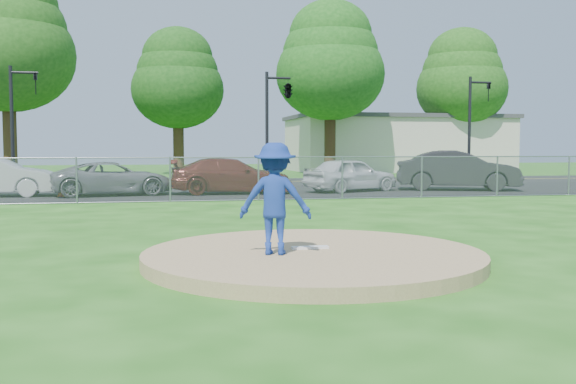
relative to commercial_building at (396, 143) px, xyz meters
name	(u,v)px	position (x,y,z in m)	size (l,w,h in m)	color
ground	(237,206)	(-16.00, -28.00, -2.16)	(120.00, 120.00, 0.00)	#1B5612
pitchers_mound	(313,257)	(-16.00, -38.00, -2.06)	(5.40, 5.40, 0.20)	#A18358
pitching_rubber	(310,248)	(-16.00, -37.80, -1.94)	(0.60, 0.15, 0.04)	white
chain_link_fence	(230,179)	(-16.00, -26.00, -1.41)	(40.00, 0.06, 1.50)	gray
parking_lot	(218,192)	(-16.00, -21.50, -2.15)	(50.00, 8.00, 0.01)	black
street	(204,182)	(-16.00, -14.00, -2.16)	(60.00, 7.00, 0.01)	black
commercial_building	(396,143)	(0.00, 0.00, 0.00)	(16.40, 9.40, 4.30)	beige
tree_left	(7,39)	(-27.00, -7.00, 6.08)	(7.84, 7.84, 12.53)	#3C2716
tree_center	(178,78)	(-17.00, -4.00, 4.31)	(6.16, 6.16, 9.84)	#3C2615
tree_right	(330,60)	(-7.00, -6.00, 5.49)	(7.28, 7.28, 11.63)	#342013
tree_far_right	(462,77)	(4.00, -3.00, 4.90)	(6.72, 6.72, 10.74)	#3C2915
traffic_signal_left	(17,114)	(-24.76, -16.00, 1.20)	(1.28, 0.20, 5.60)	black
traffic_signal_center	(286,92)	(-12.03, -16.00, 2.45)	(1.42, 2.48, 5.60)	black
traffic_signal_right	(474,119)	(-1.76, -16.00, 1.20)	(1.28, 0.20, 5.60)	black
pitcher	(275,199)	(-16.65, -38.19, -1.10)	(1.11, 0.64, 1.72)	navy
traffic_cone	(62,186)	(-21.91, -22.67, -1.78)	(0.38, 0.38, 0.73)	#DF480B
parked_car_gray	(113,178)	(-20.08, -22.47, -1.51)	(2.13, 4.61, 1.28)	slate
parked_car_darkred	(231,176)	(-15.56, -22.54, -1.45)	(1.97, 4.84, 1.40)	#5B1D16
parked_car_pearl	(350,175)	(-10.54, -22.25, -1.45)	(1.66, 4.12, 1.40)	silver
parked_car_charcoal	(458,170)	(-5.79, -22.34, -1.30)	(1.80, 5.15, 1.70)	#262629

